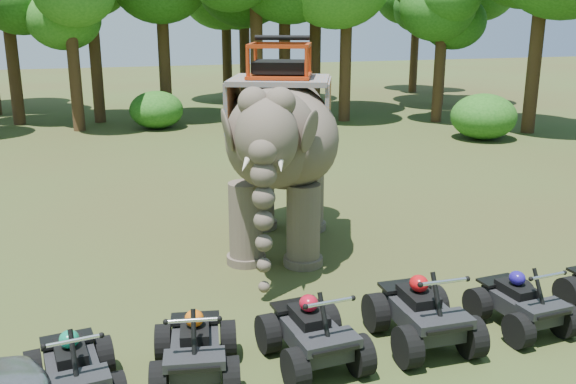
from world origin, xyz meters
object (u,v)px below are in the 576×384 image
(atv_0, at_px, (72,361))
(atv_4, at_px, (522,295))
(elephant, at_px, (280,146))
(atv_1, at_px, (195,340))
(atv_3, at_px, (423,304))
(atv_2, at_px, (313,324))

(atv_0, xyz_separation_m, atv_4, (7.20, 0.07, -0.02))
(elephant, distance_m, atv_0, 6.97)
(atv_1, distance_m, atv_3, 3.66)
(atv_2, bearing_deg, atv_0, 174.83)
(atv_0, relative_size, atv_1, 0.98)
(atv_3, distance_m, atv_4, 1.86)
(atv_4, bearing_deg, atv_1, 174.79)
(atv_0, relative_size, atv_3, 0.90)
(elephant, relative_size, atv_1, 3.30)
(atv_1, relative_size, atv_3, 0.91)
(elephant, relative_size, atv_3, 3.00)
(atv_2, distance_m, atv_4, 3.74)
(atv_0, height_order, atv_1, atv_1)
(atv_0, bearing_deg, atv_2, -7.53)
(atv_0, distance_m, atv_4, 7.20)
(atv_0, distance_m, atv_3, 5.35)
(atv_0, distance_m, atv_2, 3.47)
(atv_4, bearing_deg, elephant, 113.94)
(elephant, xyz_separation_m, atv_0, (-4.42, -5.11, -1.72))
(atv_2, relative_size, atv_4, 1.09)
(elephant, relative_size, atv_2, 3.17)
(atv_1, relative_size, atv_4, 1.04)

